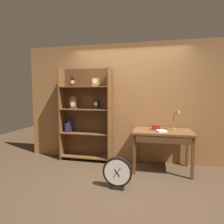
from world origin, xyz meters
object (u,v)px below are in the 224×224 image
toolbox_small (156,127)px  round_clock_large (117,173)px  bookshelf (85,115)px  open_repair_manual (162,131)px  desk_lamp (176,115)px  workbench (162,136)px

toolbox_small → round_clock_large: bearing=-120.4°
bookshelf → open_repair_manual: size_ratio=9.39×
desk_lamp → workbench: bearing=-150.1°
bookshelf → desk_lamp: bookshelf is taller
bookshelf → workbench: size_ratio=1.84×
open_repair_manual → bookshelf: bearing=151.6°
bookshelf → open_repair_manual: (1.68, -0.39, -0.23)m
desk_lamp → open_repair_manual: (-0.27, -0.25, -0.28)m
workbench → desk_lamp: 0.49m
toolbox_small → open_repair_manual: (0.11, -0.18, -0.04)m
workbench → toolbox_small: (-0.13, 0.08, 0.14)m
bookshelf → toolbox_small: bookshelf is taller
bookshelf → toolbox_small: 1.60m
bookshelf → desk_lamp: bearing=-4.0°
round_clock_large → workbench: bearing=52.3°
bookshelf → toolbox_small: (1.57, -0.21, -0.20)m
desk_lamp → round_clock_large: size_ratio=0.87×
bookshelf → workbench: (1.70, -0.28, -0.34)m
bookshelf → round_clock_large: 1.74m
desk_lamp → open_repair_manual: bearing=-137.6°
workbench → toolbox_small: bearing=149.3°
workbench → open_repair_manual: size_ratio=5.11×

